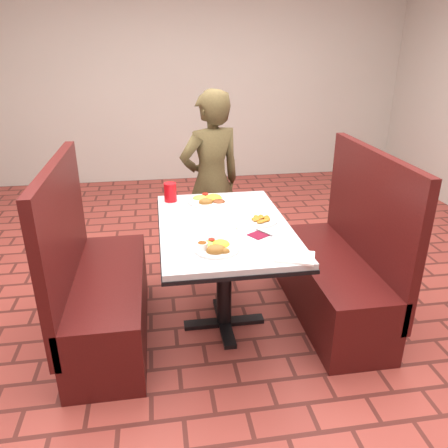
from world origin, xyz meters
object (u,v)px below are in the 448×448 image
at_px(booth_bench_right, 338,273).
at_px(plantain_plate, 261,220).
at_px(dining_table, 224,238).
at_px(near_dinner_plate, 216,245).
at_px(diner_person, 211,183).
at_px(far_dinner_plate, 210,199).
at_px(red_tumbler, 170,192).
at_px(booth_bench_left, 100,292).

xyz_separation_m(booth_bench_right, plantain_plate, (-0.56, -0.00, 0.43)).
distance_m(dining_table, near_dinner_plate, 0.39).
xyz_separation_m(dining_table, booth_bench_right, (0.80, 0.00, -0.32)).
distance_m(booth_bench_right, diner_person, 1.24).
distance_m(booth_bench_right, near_dinner_plate, 1.07).
xyz_separation_m(far_dinner_plate, red_tumbler, (-0.27, 0.07, 0.04)).
relative_size(booth_bench_right, near_dinner_plate, 4.77).
bearing_deg(far_dinner_plate, near_dinner_plate, -94.70).
distance_m(diner_person, plantain_plate, 0.91).
height_order(booth_bench_left, diner_person, diner_person).
bearing_deg(booth_bench_right, plantain_plate, -179.50).
distance_m(far_dinner_plate, red_tumbler, 0.28).
height_order(booth_bench_left, booth_bench_right, same).
xyz_separation_m(plantain_plate, red_tumbler, (-0.54, 0.48, 0.05)).
height_order(far_dinner_plate, plantain_plate, far_dinner_plate).
height_order(dining_table, booth_bench_left, booth_bench_left).
distance_m(near_dinner_plate, plantain_plate, 0.49).
relative_size(booth_bench_right, far_dinner_plate, 4.04).
height_order(dining_table, diner_person, diner_person).
relative_size(dining_table, booth_bench_left, 1.01).
bearing_deg(near_dinner_plate, far_dinner_plate, 85.30).
bearing_deg(plantain_plate, diner_person, 102.71).
xyz_separation_m(near_dinner_plate, plantain_plate, (0.34, 0.35, -0.01)).
distance_m(diner_person, red_tumbler, 0.54).
relative_size(dining_table, near_dinner_plate, 4.82).
xyz_separation_m(booth_bench_left, plantain_plate, (1.03, -0.00, 0.43)).
height_order(near_dinner_plate, far_dinner_plate, near_dinner_plate).
bearing_deg(diner_person, dining_table, 66.66).
relative_size(diner_person, red_tumbler, 11.22).
height_order(dining_table, booth_bench_right, booth_bench_right).
bearing_deg(red_tumbler, booth_bench_left, -135.55).
bearing_deg(diner_person, booth_bench_right, 109.77).
relative_size(near_dinner_plate, far_dinner_plate, 0.85).
height_order(dining_table, red_tumbler, red_tumbler).
bearing_deg(dining_table, far_dinner_plate, 95.50).
xyz_separation_m(dining_table, plantain_plate, (0.23, -0.00, 0.11)).
xyz_separation_m(booth_bench_left, red_tumbler, (0.49, 0.48, 0.49)).
height_order(booth_bench_left, red_tumbler, booth_bench_left).
height_order(near_dinner_plate, plantain_plate, near_dinner_plate).
relative_size(booth_bench_left, plantain_plate, 6.00).
relative_size(booth_bench_left, near_dinner_plate, 4.77).
bearing_deg(booth_bench_left, far_dinner_plate, 28.28).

